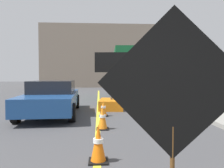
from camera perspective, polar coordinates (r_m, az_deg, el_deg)
The scene contains 10 objects.
lane_center_stripe at distance 5.14m, azimuth -3.84°, elevation -15.82°, with size 0.14×36.00×0.01m, color yellow.
roadwork_sign at distance 2.39m, azimuth 15.83°, elevation -0.82°, with size 1.61×0.31×2.33m.
arrow_board_trailer at distance 10.38m, azimuth -0.14°, elevation -3.92°, with size 1.60×1.90×2.70m.
box_truck at distance 16.62m, azimuth 4.62°, elevation 3.13°, with size 2.78×7.31×3.45m.
pickup_car at distance 9.27m, azimuth -15.48°, elevation -3.40°, with size 2.26×4.86×1.38m.
highway_guide_sign at distance 23.71m, azimuth 6.70°, elevation 6.64°, with size 2.79×0.23×5.00m.
far_building_block at distance 33.82m, azimuth -2.75°, elevation 6.73°, with size 16.53×9.76×8.49m, color gray.
traffic_cone_near_sign at distance 4.14m, azimuth -3.63°, elevation -15.36°, with size 0.36×0.36×0.70m.
traffic_cone_mid_lane at distance 6.49m, azimuth -2.50°, elevation -8.91°, with size 0.36×0.36×0.69m.
traffic_cone_far_lane at distance 8.55m, azimuth -2.28°, elevation -6.41°, with size 0.36×0.36×0.63m.
Camera 1 is at (0.04, 1.12, 1.60)m, focal length 34.72 mm.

